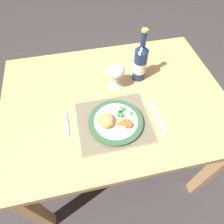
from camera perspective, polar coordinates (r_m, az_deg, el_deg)
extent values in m
plane|color=#383333|center=(1.64, 0.46, -12.80)|extent=(6.00, 6.00, 0.00)
cube|color=tan|center=(1.02, 0.73, 3.50)|extent=(1.12, 0.82, 0.04)
cube|color=tan|center=(1.24, -21.06, -25.07)|extent=(0.06, 0.06, 0.70)
cube|color=tan|center=(1.35, 26.36, -14.96)|extent=(0.06, 0.06, 0.70)
cube|color=tan|center=(1.56, -20.89, 1.40)|extent=(0.06, 0.06, 0.70)
cube|color=tan|center=(1.65, 15.15, 7.39)|extent=(0.06, 0.06, 0.70)
cube|color=gray|center=(0.91, 0.40, -2.86)|extent=(0.33, 0.28, 0.01)
cube|color=#6B604A|center=(0.91, 0.41, -2.74)|extent=(0.32, 0.28, 0.00)
cylinder|color=white|center=(0.90, 1.11, -2.92)|extent=(0.20, 0.20, 0.01)
cylinder|color=#2D5638|center=(0.89, 1.12, -2.60)|extent=(0.24, 0.24, 0.01)
cylinder|color=white|center=(0.89, 1.12, -2.48)|extent=(0.20, 0.20, 0.00)
ellipsoid|color=tan|center=(0.87, -2.69, -2.23)|extent=(0.07, 0.07, 0.04)
ellipsoid|color=#B77F3D|center=(0.86, -1.30, -3.20)|extent=(0.07, 0.06, 0.03)
ellipsoid|color=tan|center=(0.87, -1.14, -2.25)|extent=(0.07, 0.08, 0.04)
ellipsoid|color=#A87033|center=(0.87, -1.54, -2.82)|extent=(0.07, 0.07, 0.03)
cube|color=#338438|center=(0.91, 2.49, -0.31)|extent=(0.02, 0.02, 0.01)
cube|color=#338438|center=(0.90, 2.17, -0.81)|extent=(0.02, 0.02, 0.01)
cube|color=#338438|center=(0.90, 2.41, -0.84)|extent=(0.03, 0.02, 0.01)
cube|color=#4CA84C|center=(0.91, 2.24, 0.42)|extent=(0.02, 0.01, 0.01)
cube|color=#4CA84C|center=(0.91, 2.66, -0.34)|extent=(0.02, 0.03, 0.01)
cube|color=green|center=(0.92, 3.00, 1.01)|extent=(0.03, 0.02, 0.01)
cube|color=green|center=(0.91, 5.39, -0.43)|extent=(0.02, 0.02, 0.01)
cube|color=#338438|center=(0.90, 2.29, -0.83)|extent=(0.03, 0.03, 0.01)
cube|color=green|center=(0.91, 1.99, -0.22)|extent=(0.01, 0.02, 0.01)
cylinder|color=#CC5119|center=(0.87, 3.97, -3.42)|extent=(0.03, 0.04, 0.02)
cylinder|color=orange|center=(0.87, 3.90, -2.91)|extent=(0.03, 0.04, 0.02)
cylinder|color=orange|center=(0.87, 2.54, -3.28)|extent=(0.04, 0.03, 0.02)
cylinder|color=orange|center=(0.87, 3.88, -2.87)|extent=(0.04, 0.04, 0.02)
cylinder|color=orange|center=(0.87, 4.94, -3.51)|extent=(0.03, 0.04, 0.02)
cube|color=silver|center=(0.92, -12.70, -4.36)|extent=(0.01, 0.09, 0.01)
cube|color=silver|center=(0.95, -12.95, -1.60)|extent=(0.01, 0.02, 0.01)
cube|color=silver|center=(0.96, -12.69, -0.58)|extent=(0.00, 0.02, 0.00)
cube|color=silver|center=(0.96, -12.92, -0.62)|extent=(0.00, 0.02, 0.00)
cube|color=silver|center=(0.96, -13.16, -0.66)|extent=(0.00, 0.02, 0.00)
cube|color=silver|center=(0.96, -13.39, -0.70)|extent=(0.00, 0.02, 0.00)
cube|color=silver|center=(0.97, 12.34, 0.20)|extent=(0.02, 0.13, 0.00)
cube|color=#B2B2B7|center=(0.92, 14.64, -4.47)|extent=(0.02, 0.07, 0.01)
cylinder|color=silver|center=(1.05, 1.08, 7.46)|extent=(0.07, 0.07, 0.00)
cylinder|color=silver|center=(1.03, 1.11, 8.83)|extent=(0.01, 0.01, 0.07)
ellipsoid|color=silver|center=(0.98, 1.17, 11.62)|extent=(0.08, 0.08, 0.07)
cylinder|color=#EACC66|center=(0.99, 1.15, 10.86)|extent=(0.07, 0.07, 0.03)
cylinder|color=navy|center=(1.05, 7.97, 13.16)|extent=(0.07, 0.07, 0.17)
cone|color=navy|center=(0.99, 8.66, 17.62)|extent=(0.07, 0.07, 0.03)
cylinder|color=navy|center=(0.96, 9.05, 20.02)|extent=(0.03, 0.03, 0.07)
cylinder|color=#BFB74C|center=(0.94, 9.38, 22.04)|extent=(0.03, 0.03, 0.01)
cylinder|color=white|center=(1.06, 7.91, 12.81)|extent=(0.07, 0.07, 0.06)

